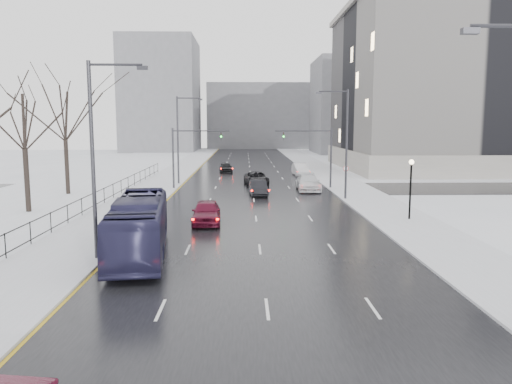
{
  "coord_description": "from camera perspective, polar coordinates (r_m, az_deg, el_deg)",
  "views": [
    {
      "loc": [
        -0.84,
        -4.97,
        6.96
      ],
      "look_at": [
        -0.09,
        27.46,
        2.5
      ],
      "focal_mm": 35.0,
      "sensor_mm": 36.0,
      "label": 1
    }
  ],
  "objects": [
    {
      "name": "sedan_center_near",
      "position": [
        34.85,
        -5.69,
        -2.29
      ],
      "size": [
        2.14,
        4.9,
        1.64
      ],
      "primitive_type": "imported",
      "rotation": [
        0.0,
        0.0,
        0.04
      ],
      "color": "#590F25",
      "rests_on": "road"
    },
    {
      "name": "no_uturn_sign",
      "position": [
        50.21,
        10.22,
        2.38
      ],
      "size": [
        0.6,
        0.06,
        2.7
      ],
      "color": "#2D2D33",
      "rests_on": "sidewalk_right"
    },
    {
      "name": "sidewalk_right",
      "position": [
        66.31,
        8.53,
        1.78
      ],
      "size": [
        5.0,
        150.0,
        0.16
      ],
      "primitive_type": "cube",
      "color": "silver",
      "rests_on": "ground"
    },
    {
      "name": "tree_park_d",
      "position": [
        43.07,
        -24.52,
        -2.19
      ],
      "size": [
        8.75,
        8.75,
        12.5
      ],
      "primitive_type": null,
      "color": "black",
      "rests_on": "ground"
    },
    {
      "name": "road",
      "position": [
        65.35,
        -0.58,
        1.73
      ],
      "size": [
        16.0,
        150.0,
        0.04
      ],
      "primitive_type": "cube",
      "color": "black",
      "rests_on": "ground"
    },
    {
      "name": "sedan_right_distant",
      "position": [
        67.11,
        5.1,
        2.58
      ],
      "size": [
        2.04,
        5.08,
        1.64
      ],
      "primitive_type": "imported",
      "rotation": [
        0.0,
        0.0,
        0.06
      ],
      "color": "silver",
      "rests_on": "road"
    },
    {
      "name": "bus",
      "position": [
        27.15,
        -13.2,
        -3.81
      ],
      "size": [
        3.97,
        11.3,
        3.08
      ],
      "primitive_type": "imported",
      "rotation": [
        0.0,
        0.0,
        0.13
      ],
      "color": "#262447",
      "rests_on": "road"
    },
    {
      "name": "mast_signal_left",
      "position": [
        53.44,
        -8.33,
        4.68
      ],
      "size": [
        6.1,
        0.33,
        6.5
      ],
      "color": "#2D2D33",
      "rests_on": "ground"
    },
    {
      "name": "cross_road",
      "position": [
        53.43,
        -0.42,
        0.36
      ],
      "size": [
        130.0,
        10.0,
        0.04
      ],
      "primitive_type": "cube",
      "color": "black",
      "rests_on": "ground"
    },
    {
      "name": "sedan_right_cross",
      "position": [
        56.62,
        0.04,
        1.57
      ],
      "size": [
        2.95,
        5.6,
        1.5
      ],
      "primitive_type": "imported",
      "rotation": [
        0.0,
        0.0,
        0.09
      ],
      "color": "black",
      "rests_on": "road"
    },
    {
      "name": "bldg_far_left",
      "position": [
        131.87,
        -10.75,
        10.75
      ],
      "size": [
        18.0,
        22.0,
        28.0
      ],
      "primitive_type": "cube",
      "color": "slate",
      "rests_on": "ground"
    },
    {
      "name": "streetlight_l_far",
      "position": [
        57.46,
        -8.71,
        6.4
      ],
      "size": [
        2.95,
        0.25,
        10.0
      ],
      "color": "#2D2D33",
      "rests_on": "ground"
    },
    {
      "name": "tree_park_e",
      "position": [
        52.42,
        -20.65,
        -0.31
      ],
      "size": [
        9.45,
        9.45,
        13.5
      ],
      "primitive_type": null,
      "color": "black",
      "rests_on": "ground"
    },
    {
      "name": "sidewalk_left",
      "position": [
        66.05,
        -9.74,
        1.73
      ],
      "size": [
        5.0,
        150.0,
        0.16
      ],
      "primitive_type": "cube",
      "color": "silver",
      "rests_on": "ground"
    },
    {
      "name": "bldg_far_right",
      "position": [
        123.46,
        12.36,
        9.52
      ],
      "size": [
        24.0,
        20.0,
        22.0
      ],
      "primitive_type": "cube",
      "color": "slate",
      "rests_on": "ground"
    },
    {
      "name": "streetlight_r_mid",
      "position": [
        45.89,
        10.05,
        6.03
      ],
      "size": [
        2.95,
        0.25,
        10.0
      ],
      "color": "#2D2D33",
      "rests_on": "ground"
    },
    {
      "name": "mast_signal_right",
      "position": [
        53.67,
        7.45,
        4.71
      ],
      "size": [
        6.1,
        0.33,
        6.5
      ],
      "color": "#2D2D33",
      "rests_on": "ground"
    },
    {
      "name": "streetlight_l_near",
      "position": [
        26.06,
        -17.72,
        4.51
      ],
      "size": [
        2.95,
        0.25,
        10.0
      ],
      "color": "#2D2D33",
      "rests_on": "ground"
    },
    {
      "name": "iron_fence",
      "position": [
        37.52,
        -20.23,
        -1.94
      ],
      "size": [
        0.06,
        70.0,
        1.3
      ],
      "color": "black",
      "rests_on": "sidewalk_left"
    },
    {
      "name": "lamppost_r_mid",
      "position": [
        37.14,
        17.27,
        1.26
      ],
      "size": [
        0.36,
        0.36,
        4.28
      ],
      "color": "black",
      "rests_on": "sidewalk_right"
    },
    {
      "name": "park_strip",
      "position": [
        68.09,
        -17.67,
        1.64
      ],
      "size": [
        14.0,
        150.0,
        0.12
      ],
      "primitive_type": "cube",
      "color": "white",
      "rests_on": "ground"
    },
    {
      "name": "sedan_right_far",
      "position": [
        52.12,
        5.96,
        1.07
      ],
      "size": [
        2.36,
        5.72,
        1.65
      ],
      "primitive_type": "imported",
      "rotation": [
        0.0,
        0.0,
        -0.01
      ],
      "color": "silver",
      "rests_on": "road"
    },
    {
      "name": "civic_building",
      "position": [
        85.01,
        24.0,
        10.03
      ],
      "size": [
        41.0,
        31.0,
        24.8
      ],
      "color": "gray",
      "rests_on": "ground"
    },
    {
      "name": "bldg_far_center",
      "position": [
        145.07,
        0.59,
        8.63
      ],
      "size": [
        30.0,
        18.0,
        18.0
      ],
      "primitive_type": "cube",
      "color": "slate",
      "rests_on": "ground"
    },
    {
      "name": "sedan_right_near",
      "position": [
        48.34,
        0.27,
        0.47
      ],
      "size": [
        1.85,
        4.55,
        1.47
      ],
      "primitive_type": "imported",
      "rotation": [
        0.0,
        0.0,
        0.07
      ],
      "color": "black",
      "rests_on": "road"
    },
    {
      "name": "sedan_center_far",
      "position": [
        71.16,
        -3.47,
        2.82
      ],
      "size": [
        2.14,
        4.4,
        1.45
      ],
      "primitive_type": "imported",
      "rotation": [
        0.0,
        0.0,
        0.1
      ],
      "color": "black",
      "rests_on": "road"
    }
  ]
}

